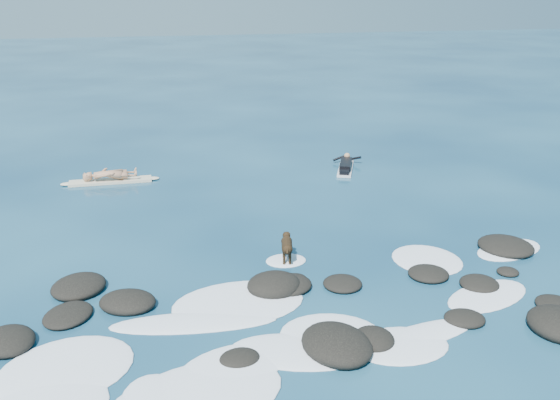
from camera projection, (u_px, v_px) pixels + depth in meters
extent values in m
plane|color=#0A2642|center=(300.00, 288.00, 15.33)|extent=(160.00, 160.00, 0.00)
ellipsoid|color=black|center=(240.00, 358.00, 12.33)|extent=(0.91, 0.79, 0.26)
ellipsoid|color=black|center=(508.00, 272.00, 16.05)|extent=(0.74, 0.73, 0.21)
ellipsoid|color=black|center=(428.00, 274.00, 15.91)|extent=(1.36, 1.36, 0.28)
ellipsoid|color=black|center=(128.00, 302.00, 14.41)|extent=(1.65, 1.52, 0.45)
ellipsoid|color=black|center=(288.00, 285.00, 15.31)|extent=(1.60, 1.57, 0.32)
ellipsoid|color=black|center=(295.00, 280.00, 15.64)|extent=(0.86, 0.89, 0.18)
ellipsoid|color=black|center=(479.00, 284.00, 15.37)|extent=(1.32, 1.33, 0.29)
ellipsoid|color=black|center=(337.00, 344.00, 12.68)|extent=(1.68, 1.92, 0.53)
ellipsoid|color=black|center=(558.00, 306.00, 14.32)|extent=(1.15, 1.29, 0.27)
ellipsoid|color=black|center=(68.00, 315.00, 13.93)|extent=(1.49, 1.60, 0.27)
ellipsoid|color=black|center=(8.00, 341.00, 12.86)|extent=(1.37, 1.49, 0.40)
ellipsoid|color=black|center=(560.00, 324.00, 13.43)|extent=(1.49, 1.63, 0.53)
ellipsoid|color=black|center=(274.00, 285.00, 15.17)|extent=(1.55, 1.45, 0.54)
ellipsoid|color=black|center=(506.00, 246.00, 17.51)|extent=(1.85, 1.92, 0.40)
ellipsoid|color=black|center=(465.00, 319.00, 13.78)|extent=(1.09, 1.02, 0.28)
ellipsoid|color=black|center=(343.00, 284.00, 15.40)|extent=(1.29, 1.30, 0.26)
ellipsoid|color=black|center=(79.00, 286.00, 15.19)|extent=(1.78, 1.85, 0.39)
ellipsoid|color=black|center=(374.00, 339.00, 12.96)|extent=(0.95, 1.03, 0.35)
ellipsoid|color=white|center=(66.00, 368.00, 12.10)|extent=(3.30, 3.07, 0.12)
ellipsoid|color=white|center=(427.00, 260.00, 16.87)|extent=(2.12, 2.31, 0.12)
ellipsoid|color=white|center=(420.00, 336.00, 13.23)|extent=(2.99, 1.43, 0.12)
ellipsoid|color=white|center=(239.00, 302.00, 14.60)|extent=(3.30, 2.40, 0.12)
ellipsoid|color=white|center=(332.00, 335.00, 13.25)|extent=(2.67, 2.43, 0.12)
ellipsoid|color=white|center=(298.00, 352.00, 12.65)|extent=(3.08, 2.22, 0.12)
ellipsoid|color=white|center=(196.00, 399.00, 11.21)|extent=(3.92, 3.12, 0.12)
ellipsoid|color=white|center=(487.00, 296.00, 14.91)|extent=(2.75, 2.05, 0.12)
ellipsoid|color=white|center=(400.00, 346.00, 12.86)|extent=(2.11, 1.54, 0.12)
ellipsoid|color=white|center=(232.00, 367.00, 12.13)|extent=(2.66, 2.19, 0.12)
ellipsoid|color=white|center=(194.00, 323.00, 13.73)|extent=(3.81, 1.38, 0.12)
ellipsoid|color=white|center=(509.00, 250.00, 17.50)|extent=(2.53, 1.92, 0.12)
ellipsoid|color=white|center=(286.00, 261.00, 16.80)|extent=(1.10, 0.90, 0.12)
cube|color=beige|center=(111.00, 181.00, 23.42)|extent=(3.03, 0.65, 0.10)
ellipsoid|color=beige|center=(151.00, 178.00, 23.75)|extent=(0.61, 0.35, 0.11)
ellipsoid|color=beige|center=(69.00, 184.00, 23.10)|extent=(0.61, 0.35, 0.11)
imported|color=tan|center=(108.00, 155.00, 23.08)|extent=(0.48, 0.72, 1.96)
cube|color=silver|center=(346.00, 168.00, 25.05)|extent=(1.42, 2.41, 0.09)
ellipsoid|color=silver|center=(347.00, 160.00, 26.17)|extent=(0.46, 0.59, 0.09)
cube|color=black|center=(346.00, 164.00, 25.00)|extent=(0.96, 1.52, 0.24)
sphere|color=tan|center=(347.00, 156.00, 25.75)|extent=(0.33, 0.33, 0.25)
cylinder|color=black|center=(340.00, 158.00, 25.99)|extent=(0.60, 0.10, 0.27)
cylinder|color=black|center=(354.00, 158.00, 25.90)|extent=(0.49, 0.50, 0.27)
cube|color=black|center=(344.00, 171.00, 24.26)|extent=(0.57, 0.69, 0.15)
cylinder|color=black|center=(287.00, 245.00, 16.55)|extent=(0.41, 0.64, 0.29)
sphere|color=black|center=(287.00, 241.00, 16.80)|extent=(0.36, 0.36, 0.30)
sphere|color=black|center=(287.00, 249.00, 16.30)|extent=(0.32, 0.32, 0.27)
sphere|color=black|center=(286.00, 236.00, 16.93)|extent=(0.26, 0.26, 0.21)
cone|color=black|center=(286.00, 234.00, 17.06)|extent=(0.14, 0.15, 0.11)
cone|color=black|center=(284.00, 233.00, 16.89)|extent=(0.11, 0.09, 0.10)
cone|color=black|center=(289.00, 233.00, 16.89)|extent=(0.11, 0.09, 0.10)
cylinder|color=black|center=(284.00, 253.00, 16.84)|extent=(0.09, 0.09, 0.39)
cylinder|color=black|center=(289.00, 253.00, 16.85)|extent=(0.09, 0.09, 0.39)
cylinder|color=black|center=(284.00, 259.00, 16.46)|extent=(0.09, 0.09, 0.39)
cylinder|color=black|center=(290.00, 259.00, 16.46)|extent=(0.09, 0.09, 0.39)
cylinder|color=black|center=(287.00, 250.00, 16.16)|extent=(0.11, 0.28, 0.17)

